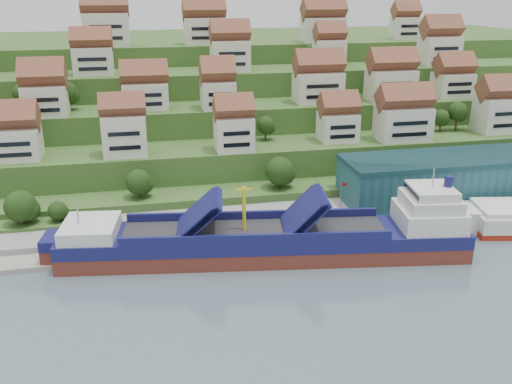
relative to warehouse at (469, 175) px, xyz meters
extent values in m
plane|color=slate|center=(-52.00, -17.00, -7.20)|extent=(300.00, 300.00, 0.00)
cube|color=gray|center=(-32.00, -2.00, -6.10)|extent=(180.00, 14.00, 2.20)
cube|color=#2D4C1E|center=(-52.00, 69.00, -5.20)|extent=(260.00, 128.00, 4.00)
cube|color=#2D4C1E|center=(-52.00, 74.00, -1.70)|extent=(260.00, 118.00, 11.00)
cube|color=#2D4C1E|center=(-52.00, 82.00, 1.80)|extent=(260.00, 102.00, 18.00)
cube|color=#2D4C1E|center=(-52.00, 90.00, 5.30)|extent=(260.00, 86.00, 25.00)
cube|color=#2D4C1E|center=(-52.00, 99.00, 8.30)|extent=(260.00, 68.00, 31.00)
cube|color=silver|center=(-102.42, 22.37, 7.44)|extent=(10.35, 8.57, 7.29)
cube|color=silver|center=(-78.10, 20.23, 8.62)|extent=(10.10, 7.03, 9.65)
cube|color=silver|center=(-52.28, 19.17, 7.90)|extent=(9.00, 7.62, 8.20)
cube|color=silver|center=(-24.61, 22.81, 7.33)|extent=(9.37, 7.73, 7.05)
cube|color=silver|center=(-7.92, 20.10, 8.04)|extent=(13.30, 8.26, 8.48)
cube|color=silver|center=(21.87, 22.85, 8.47)|extent=(12.85, 8.31, 9.34)
cube|color=silver|center=(-97.09, 36.21, 14.55)|extent=(10.59, 8.98, 7.50)
cube|color=silver|center=(-72.51, 39.08, 14.21)|extent=(11.77, 7.90, 6.83)
cube|color=silver|center=(-53.72, 35.52, 14.41)|extent=(8.58, 8.56, 7.21)
cube|color=silver|center=(-25.46, 37.89, 14.96)|extent=(12.86, 8.36, 8.32)
cube|color=silver|center=(-4.36, 36.97, 15.04)|extent=(12.88, 8.18, 8.47)
cube|color=silver|center=(15.82, 38.73, 14.13)|extent=(10.44, 8.04, 6.66)
cube|color=silver|center=(-85.99, 54.50, 21.58)|extent=(10.85, 7.30, 7.57)
cube|color=silver|center=(-47.37, 53.77, 22.17)|extent=(10.88, 7.79, 8.75)
cube|color=silver|center=(-17.29, 53.67, 21.99)|extent=(8.65, 7.14, 8.38)
cube|color=silver|center=(18.65, 53.51, 22.20)|extent=(11.33, 8.47, 8.80)
cube|color=silver|center=(-82.40, 71.26, 28.70)|extent=(13.49, 7.51, 9.81)
cube|color=silver|center=(-52.45, 72.26, 27.81)|extent=(12.69, 8.15, 8.02)
cube|color=silver|center=(-13.99, 70.57, 27.66)|extent=(13.25, 8.73, 7.72)
cube|color=silver|center=(16.93, 75.28, 27.43)|extent=(8.59, 7.05, 7.26)
ellipsoid|color=#223F15|center=(-43.28, 9.11, 1.02)|extent=(6.77, 6.77, 6.77)
ellipsoid|color=#223F15|center=(-75.60, 9.29, 0.50)|extent=(5.74, 5.74, 5.74)
ellipsoid|color=#223F15|center=(6.19, 26.11, 7.63)|extent=(4.45, 4.45, 4.45)
ellipsoid|color=#223F15|center=(10.90, 26.11, 9.12)|extent=(5.22, 5.22, 5.22)
ellipsoid|color=#223F15|center=(-42.79, 26.66, 7.78)|extent=(4.63, 4.63, 4.63)
ellipsoid|color=#223F15|center=(-7.46, 42.83, 16.22)|extent=(4.50, 4.50, 4.50)
ellipsoid|color=#223F15|center=(-103.52, 42.38, 15.28)|extent=(5.09, 5.09, 5.09)
ellipsoid|color=#223F15|center=(-92.53, 40.97, 15.33)|extent=(5.74, 5.74, 5.74)
ellipsoid|color=#223F15|center=(-46.00, 56.21, 24.36)|extent=(6.88, 6.88, 6.88)
ellipsoid|color=#223F15|center=(-20.29, 58.94, 21.98)|extent=(5.70, 5.70, 5.70)
ellipsoid|color=#223F15|center=(-13.54, 56.97, 21.52)|extent=(4.99, 4.99, 4.99)
ellipsoid|color=#223F15|center=(-99.33, 2.00, -0.54)|extent=(6.55, 6.55, 6.55)
ellipsoid|color=#223F15|center=(-92.28, 2.00, -2.07)|extent=(4.02, 4.02, 4.02)
cube|color=#21525C|center=(0.00, 0.00, 0.00)|extent=(60.00, 15.00, 10.00)
cylinder|color=gray|center=(-34.00, -7.00, -1.00)|extent=(0.16, 0.16, 8.00)
cube|color=maroon|center=(-33.40, -7.00, 2.60)|extent=(1.20, 0.05, 0.80)
cube|color=maroon|center=(-52.55, -17.04, -6.20)|extent=(77.61, 22.35, 4.92)
cube|color=#161753|center=(-52.55, -17.04, -2.97)|extent=(77.63, 22.47, 2.56)
cube|color=silver|center=(-84.69, -12.53, -0.51)|extent=(11.30, 12.47, 2.56)
cube|color=#262628|center=(-54.50, -16.76, -1.69)|extent=(50.09, 16.77, 0.30)
cube|color=#161753|center=(-65.21, -15.26, 1.65)|extent=(8.81, 11.78, 6.80)
cube|color=#161753|center=(-45.73, -17.99, 1.65)|extent=(8.44, 11.73, 7.19)
cylinder|color=yellow|center=(-56.44, -16.49, 2.64)|extent=(0.78, 0.78, 8.85)
cube|color=silver|center=(-21.38, -21.41, 0.18)|extent=(13.25, 12.74, 3.93)
cube|color=silver|center=(-21.38, -21.41, 3.32)|extent=(11.13, 11.30, 2.46)
cube|color=silver|center=(-21.38, -21.41, 5.39)|extent=(9.02, 9.86, 1.77)
cylinder|color=#161753|center=(-18.46, -21.82, 7.26)|extent=(1.78, 1.78, 2.16)
camera|label=1|loc=(-74.11, -113.13, 42.41)|focal=40.00mm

